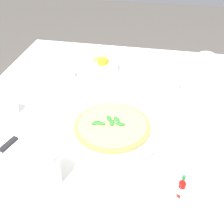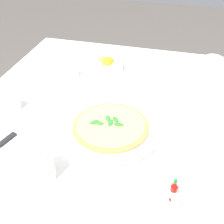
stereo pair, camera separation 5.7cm
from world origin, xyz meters
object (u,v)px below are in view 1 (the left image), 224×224
at_px(coffee_cup_left_edge, 206,61).
at_px(menu_card, 170,93).
at_px(pizza_plate, 112,129).
at_px(water_glass_near_right, 48,170).
at_px(coffee_cup_near_left, 66,73).
at_px(citrus_bowl, 102,65).
at_px(coffee_cup_back_corner, 178,78).
at_px(coffee_cup_far_left, 8,108).
at_px(salt_shaker, 185,199).
at_px(pepper_shaker, 178,182).
at_px(pizza, 112,126).
at_px(hot_sauce_bottle, 182,188).

xyz_separation_m(coffee_cup_left_edge, menu_card, (0.32, -0.16, -0.00)).
distance_m(pizza_plate, water_glass_near_right, 0.30).
distance_m(coffee_cup_near_left, menu_card, 0.48).
xyz_separation_m(pizza_plate, water_glass_near_right, (0.26, -0.14, 0.04)).
height_order(water_glass_near_right, citrus_bowl, water_glass_near_right).
bearing_deg(coffee_cup_back_corner, coffee_cup_far_left, -60.97).
bearing_deg(salt_shaker, pepper_shaker, -160.35).
xyz_separation_m(pizza, pepper_shaker, (0.21, 0.23, 0.00)).
height_order(pizza, pepper_shaker, pepper_shaker).
xyz_separation_m(coffee_cup_back_corner, citrus_bowl, (-0.06, -0.36, 0.00)).
bearing_deg(coffee_cup_left_edge, water_glass_near_right, -31.03).
xyz_separation_m(citrus_bowl, pepper_shaker, (0.65, 0.36, -0.00)).
xyz_separation_m(citrus_bowl, menu_card, (0.20, 0.33, 0.00)).
distance_m(coffee_cup_near_left, hot_sauce_bottle, 0.77).
bearing_deg(pizza_plate, coffee_cup_far_left, -93.52).
bearing_deg(hot_sauce_bottle, coffee_cup_near_left, -137.46).
bearing_deg(coffee_cup_near_left, pizza_plate, 40.59).
xyz_separation_m(coffee_cup_left_edge, citrus_bowl, (0.12, -0.49, -0.00)).
xyz_separation_m(pepper_shaker, menu_card, (-0.45, -0.03, 0.00)).
distance_m(pizza, salt_shaker, 0.36).
height_order(citrus_bowl, hot_sauce_bottle, hot_sauce_bottle).
bearing_deg(citrus_bowl, pizza_plate, 16.82).
distance_m(coffee_cup_back_corner, pepper_shaker, 0.59).
xyz_separation_m(coffee_cup_back_corner, water_glass_near_right, (0.64, -0.36, 0.02)).
distance_m(coffee_cup_left_edge, salt_shaker, 0.83).
bearing_deg(coffee_cup_near_left, water_glass_near_right, 13.72).
bearing_deg(menu_card, pizza_plate, -51.50).
bearing_deg(water_glass_near_right, coffee_cup_far_left, -136.04).
bearing_deg(citrus_bowl, pepper_shaker, 29.08).
distance_m(salt_shaker, menu_card, 0.51).
height_order(pizza_plate, pepper_shaker, pepper_shaker).
xyz_separation_m(citrus_bowl, salt_shaker, (0.71, 0.38, -0.00)).
bearing_deg(citrus_bowl, coffee_cup_near_left, -52.27).
xyz_separation_m(coffee_cup_far_left, hot_sauce_bottle, (0.26, 0.65, 0.01)).
bearing_deg(pizza, menu_card, 141.43).
relative_size(pizza_plate, hot_sauce_bottle, 4.31).
relative_size(pizza, coffee_cup_back_corner, 2.05).
distance_m(coffee_cup_near_left, coffee_cup_left_edge, 0.68).
bearing_deg(coffee_cup_back_corner, hot_sauce_bottle, 1.37).
xyz_separation_m(coffee_cup_far_left, coffee_cup_back_corner, (-0.35, 0.63, -0.00)).
xyz_separation_m(pizza, menu_card, (-0.24, 0.19, 0.01)).
relative_size(pizza, coffee_cup_far_left, 2.09).
bearing_deg(pizza_plate, coffee_cup_back_corner, 149.33).
distance_m(coffee_cup_far_left, menu_card, 0.64).
height_order(coffee_cup_back_corner, pepper_shaker, coffee_cup_back_corner).
bearing_deg(coffee_cup_far_left, water_glass_near_right, 43.96).
bearing_deg(menu_card, citrus_bowl, -133.86).
bearing_deg(hot_sauce_bottle, coffee_cup_left_edge, 171.66).
relative_size(coffee_cup_near_left, citrus_bowl, 0.87).
bearing_deg(pizza_plate, water_glass_near_right, -27.83).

